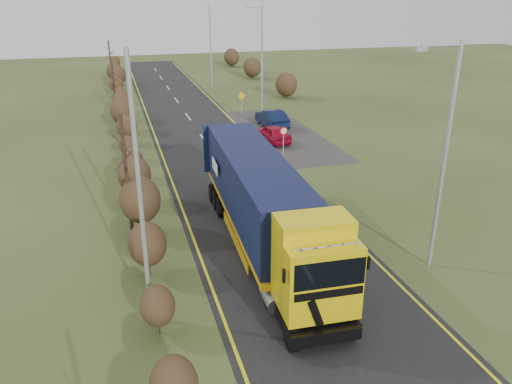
{
  "coord_description": "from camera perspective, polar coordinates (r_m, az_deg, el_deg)",
  "views": [
    {
      "loc": [
        -6.77,
        -18.74,
        11.13
      ],
      "look_at": [
        -0.43,
        3.15,
        1.94
      ],
      "focal_mm": 35.0,
      "sensor_mm": 36.0,
      "label": 1
    }
  ],
  "objects": [
    {
      "name": "streetlight_near",
      "position": [
        21.26,
        20.58,
        4.41
      ],
      "size": [
        2.01,
        0.19,
        9.46
      ],
      "color": "#9FA2A4",
      "rests_on": "ground"
    },
    {
      "name": "layby",
      "position": [
        42.43,
        2.69,
        6.75
      ],
      "size": [
        6.0,
        18.0,
        0.02
      ],
      "primitive_type": "cube",
      "color": "#2C2A27",
      "rests_on": "ground"
    },
    {
      "name": "ground",
      "position": [
        22.82,
        3.27,
        -7.26
      ],
      "size": [
        160.0,
        160.0,
        0.0
      ],
      "primitive_type": "plane",
      "color": "#36401B",
      "rests_on": "ground"
    },
    {
      "name": "car_blue_sedan",
      "position": [
        44.2,
        1.82,
        8.39
      ],
      "size": [
        1.86,
        4.74,
        1.54
      ],
      "primitive_type": "imported",
      "rotation": [
        0.0,
        0.0,
        3.19
      ],
      "color": "black",
      "rests_on": "ground"
    },
    {
      "name": "road",
      "position": [
        31.55,
        -2.7,
        1.3
      ],
      "size": [
        8.0,
        120.0,
        0.02
      ],
      "primitive_type": "cube",
      "color": "black",
      "rests_on": "ground"
    },
    {
      "name": "lorry",
      "position": [
        22.26,
        0.73,
        -1.1
      ],
      "size": [
        3.1,
        15.34,
        4.25
      ],
      "rotation": [
        0.0,
        0.0,
        -0.05
      ],
      "color": "black",
      "rests_on": "ground"
    },
    {
      "name": "warning_board",
      "position": [
        49.28,
        -1.68,
        10.47
      ],
      "size": [
        0.81,
        0.11,
        2.12
      ],
      "color": "#9FA2A4",
      "rests_on": "ground"
    },
    {
      "name": "streetlight_far",
      "position": [
        63.41,
        -5.36,
        16.79
      ],
      "size": [
        2.11,
        0.2,
        9.95
      ],
      "color": "#9FA2A4",
      "rests_on": "ground"
    },
    {
      "name": "speed_sign",
      "position": [
        36.16,
        3.17,
        6.42
      ],
      "size": [
        0.58,
        0.1,
        2.12
      ],
      "color": "#9FA2A4",
      "rests_on": "ground"
    },
    {
      "name": "hedgerow",
      "position": [
        28.3,
        -13.63,
        1.68
      ],
      "size": [
        2.24,
        102.04,
        6.05
      ],
      "color": "#302215",
      "rests_on": "ground"
    },
    {
      "name": "car_red_hatchback",
      "position": [
        39.64,
        1.86,
        6.69
      ],
      "size": [
        2.34,
        4.29,
        1.39
      ],
      "primitive_type": "imported",
      "rotation": [
        0.0,
        0.0,
        3.32
      ],
      "color": "#A00823",
      "rests_on": "ground"
    },
    {
      "name": "left_pole",
      "position": [
        16.87,
        -13.1,
        -0.64
      ],
      "size": [
        0.16,
        0.16,
        9.63
      ],
      "primitive_type": "cylinder",
      "color": "#9FA2A4",
      "rests_on": "ground"
    },
    {
      "name": "lane_markings",
      "position": [
        31.27,
        -2.57,
        1.15
      ],
      "size": [
        7.52,
        116.0,
        0.01
      ],
      "color": "yellow",
      "rests_on": "road"
    },
    {
      "name": "streetlight_mid",
      "position": [
        43.79,
        0.5,
        14.71
      ],
      "size": [
        2.14,
        0.2,
        10.1
      ],
      "color": "#9FA2A4",
      "rests_on": "ground"
    }
  ]
}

